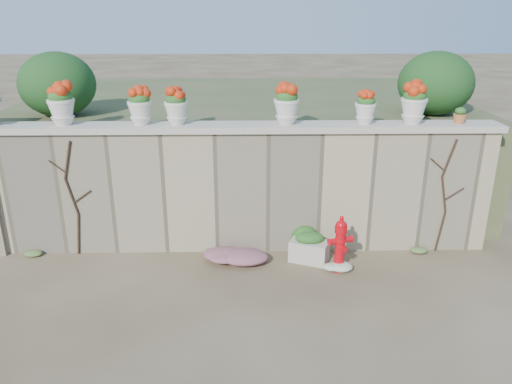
{
  "coord_description": "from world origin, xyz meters",
  "views": [
    {
      "loc": [
        0.08,
        -5.8,
        3.78
      ],
      "look_at": [
        0.21,
        1.4,
        1.13
      ],
      "focal_mm": 35.0,
      "sensor_mm": 36.0,
      "label": 1
    }
  ],
  "objects_px": {
    "fire_hydrant": "(340,243)",
    "terracotta_pot": "(460,116)",
    "planter_box": "(309,248)",
    "urn_pot_0": "(61,104)"
  },
  "relations": [
    {
      "from": "fire_hydrant",
      "to": "terracotta_pot",
      "type": "distance_m",
      "value": 2.73
    },
    {
      "from": "fire_hydrant",
      "to": "urn_pot_0",
      "type": "relative_size",
      "value": 1.39
    },
    {
      "from": "planter_box",
      "to": "fire_hydrant",
      "type": "bearing_deg",
      "value": -11.94
    },
    {
      "from": "planter_box",
      "to": "terracotta_pot",
      "type": "bearing_deg",
      "value": 35.25
    },
    {
      "from": "urn_pot_0",
      "to": "terracotta_pot",
      "type": "xyz_separation_m",
      "value": [
        6.13,
        0.0,
        -0.2
      ]
    },
    {
      "from": "fire_hydrant",
      "to": "planter_box",
      "type": "relative_size",
      "value": 1.31
    },
    {
      "from": "planter_box",
      "to": "urn_pot_0",
      "type": "relative_size",
      "value": 1.06
    },
    {
      "from": "urn_pot_0",
      "to": "fire_hydrant",
      "type": "bearing_deg",
      "value": -11.06
    },
    {
      "from": "fire_hydrant",
      "to": "planter_box",
      "type": "bearing_deg",
      "value": 127.75
    },
    {
      "from": "terracotta_pot",
      "to": "fire_hydrant",
      "type": "bearing_deg",
      "value": -156.61
    }
  ]
}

